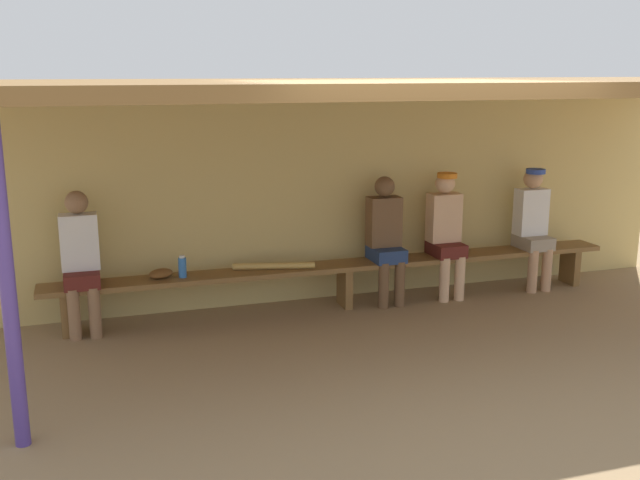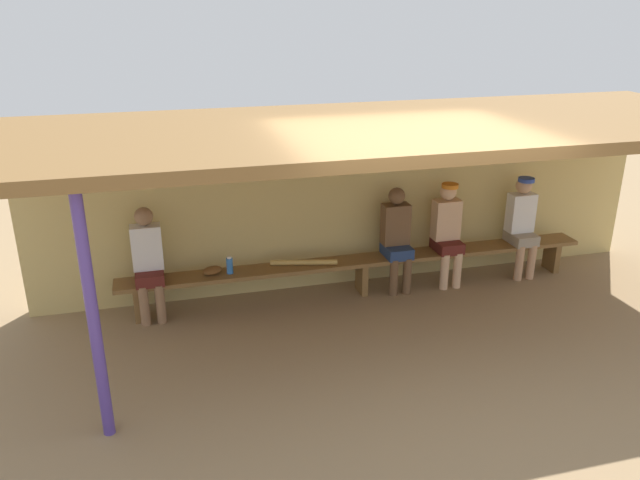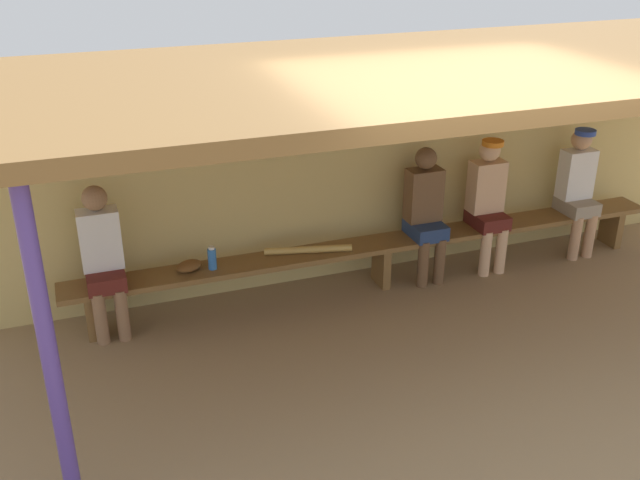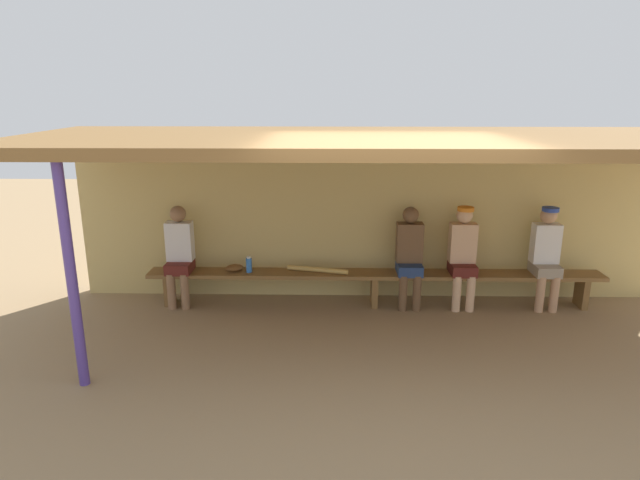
% 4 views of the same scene
% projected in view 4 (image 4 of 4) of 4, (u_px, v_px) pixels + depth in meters
% --- Properties ---
extents(ground_plane, '(24.00, 24.00, 0.00)m').
position_uv_depth(ground_plane, '(384.00, 360.00, 5.83)').
color(ground_plane, '#937754').
extents(back_wall, '(8.00, 0.20, 2.20)m').
position_uv_depth(back_wall, '(373.00, 218.00, 7.47)').
color(back_wall, tan).
rests_on(back_wall, ground).
extents(dugout_roof, '(8.00, 2.80, 0.12)m').
position_uv_depth(dugout_roof, '(385.00, 141.00, 5.90)').
color(dugout_roof, brown).
rests_on(dugout_roof, back_wall).
extents(support_post, '(0.10, 0.10, 2.20)m').
position_uv_depth(support_post, '(71.00, 278.00, 5.07)').
color(support_post, '#4C388C').
rests_on(support_post, ground).
extents(bench, '(6.00, 0.36, 0.46)m').
position_uv_depth(bench, '(374.00, 278.00, 7.22)').
color(bench, brown).
rests_on(bench, ground).
extents(player_with_sunglasses, '(0.34, 0.42, 1.34)m').
position_uv_depth(player_with_sunglasses, '(463.00, 252.00, 7.11)').
color(player_with_sunglasses, '#591E19').
rests_on(player_with_sunglasses, ground).
extents(player_leftmost, '(0.34, 0.42, 1.34)m').
position_uv_depth(player_leftmost, '(546.00, 253.00, 7.09)').
color(player_leftmost, gray).
rests_on(player_leftmost, ground).
extents(player_shirtless_tan, '(0.34, 0.42, 1.34)m').
position_uv_depth(player_shirtless_tan, '(410.00, 253.00, 7.13)').
color(player_shirtless_tan, navy).
rests_on(player_shirtless_tan, ground).
extents(player_in_red, '(0.34, 0.42, 1.34)m').
position_uv_depth(player_in_red, '(179.00, 252.00, 7.19)').
color(player_in_red, '#591E19').
rests_on(player_in_red, ground).
extents(water_bottle_blue, '(0.08, 0.08, 0.22)m').
position_uv_depth(water_bottle_blue, '(249.00, 265.00, 7.19)').
color(water_bottle_blue, blue).
rests_on(water_bottle_blue, bench).
extents(baseball_glove_tan, '(0.29, 0.25, 0.09)m').
position_uv_depth(baseball_glove_tan, '(234.00, 268.00, 7.25)').
color(baseball_glove_tan, brown).
rests_on(baseball_glove_tan, bench).
extents(baseball_bat, '(0.81, 0.25, 0.07)m').
position_uv_depth(baseball_bat, '(318.00, 270.00, 7.21)').
color(baseball_bat, tan).
rests_on(baseball_bat, bench).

